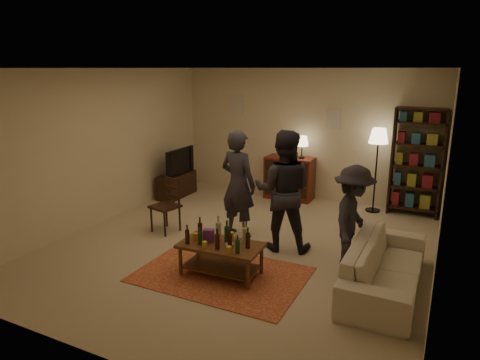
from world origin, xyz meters
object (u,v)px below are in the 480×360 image
Objects in this scene: person_by_sofa at (353,219)px; sofa at (385,266)px; dining_chair at (168,202)px; person_left at (238,184)px; person_right at (283,191)px; coffee_table at (220,247)px; tv_stand at (176,179)px; dresser at (290,177)px; floor_lamp at (378,142)px; bookshelf at (417,161)px.

sofa is at bearing -122.47° from person_by_sofa.
person_left reaches higher than dining_chair.
dining_chair is at bearing 83.00° from sofa.
sofa is 1.13× the size of person_right.
coffee_table is 0.54× the size of sofa.
coffee_table is at bearing 56.57° from person_right.
person_left is at bearing -33.00° from tv_stand.
person_left is at bearing -91.23° from dresser.
dining_chair is 4.05m from floor_lamp.
floor_lamp is (1.38, 3.65, 0.97)m from coffee_table.
floor_lamp is (4.00, 0.85, 0.98)m from tv_stand.
floor_lamp is (-0.69, -0.13, 0.34)m from bookshelf.
person_left is (2.20, -1.43, 0.50)m from tv_stand.
bookshelf is 0.78m from floor_lamp.
sofa is 1.18× the size of person_left.
floor_lamp reaches higher than sofa.
person_by_sofa reaches higher than dining_chair.
floor_lamp is (1.75, -0.06, 0.89)m from dresser.
tv_stand is at bearing -22.31° from person_left.
floor_lamp is 2.94m from person_left.
tv_stand is 0.65× the size of floor_lamp.
dining_chair is (-1.59, 1.04, 0.10)m from coffee_table.
bookshelf is 3.47m from person_left.
person_right is (0.79, -2.51, 0.44)m from dresser.
bookshelf is (3.66, 2.74, 0.53)m from dining_chair.
sofa is at bearing 16.48° from coffee_table.
dresser is at bearing -178.43° from bookshelf.
sofa is at bearing -78.07° from floor_lamp.
coffee_table reaches higher than sofa.
tv_stand reaches higher than coffee_table.
person_left reaches higher than dresser.
tv_stand is 0.78× the size of dresser.
coffee_table is 0.61× the size of person_right.
bookshelf is 1.24× the size of floor_lamp.
tv_stand is at bearing 65.31° from person_by_sofa.
dining_chair is 0.46× the size of sofa.
tv_stand is 0.60× the size of person_left.
person_by_sofa is (1.89, -2.80, 0.26)m from dresser.
dresser reaches higher than tv_stand.
dresser is at bearing 95.69° from coffee_table.
bookshelf is 1.14× the size of person_left.
person_right is (0.84, -0.16, 0.04)m from person_left.
bookshelf is (4.69, 0.98, 0.65)m from tv_stand.
person_by_sofa reaches higher than coffee_table.
person_right is (3.04, -1.59, 0.53)m from tv_stand.
coffee_table is 0.82× the size of dresser.
bookshelf reaches higher than person_right.
dining_chair is at bearing 26.22° from person_left.
person_left is at bearing -128.25° from floor_lamp.
sofa is at bearing 173.20° from person_left.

